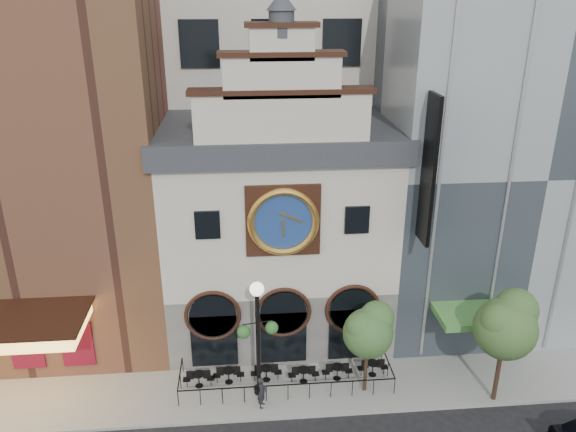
{
  "coord_description": "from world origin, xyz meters",
  "views": [
    {
      "loc": [
        -1.93,
        -20.78,
        18.87
      ],
      "look_at": [
        0.42,
        6.0,
        7.93
      ],
      "focal_mm": 35.0,
      "sensor_mm": 36.0,
      "label": 1
    }
  ],
  "objects_px": {
    "bistro_5": "(373,367)",
    "bistro_1": "(229,375)",
    "lamppost": "(258,327)",
    "tree_left": "(369,329)",
    "bistro_3": "(304,374)",
    "pedestrian": "(262,392)",
    "tree_right": "(507,324)",
    "bistro_4": "(337,371)",
    "bistro_2": "(266,373)",
    "bistro_0": "(199,379)"
  },
  "relations": [
    {
      "from": "bistro_1",
      "to": "bistro_2",
      "type": "xyz_separation_m",
      "value": [
        1.92,
        0.01,
        0.0
      ]
    },
    {
      "from": "bistro_5",
      "to": "tree_left",
      "type": "bearing_deg",
      "value": -119.81
    },
    {
      "from": "bistro_2",
      "to": "bistro_5",
      "type": "xyz_separation_m",
      "value": [
        5.53,
        -0.06,
        0.0
      ]
    },
    {
      "from": "tree_left",
      "to": "tree_right",
      "type": "relative_size",
      "value": 0.83
    },
    {
      "from": "bistro_5",
      "to": "bistro_4",
      "type": "bearing_deg",
      "value": -175.31
    },
    {
      "from": "bistro_1",
      "to": "bistro_4",
      "type": "height_order",
      "value": "same"
    },
    {
      "from": "bistro_3",
      "to": "tree_left",
      "type": "bearing_deg",
      "value": -15.75
    },
    {
      "from": "bistro_0",
      "to": "tree_left",
      "type": "distance_m",
      "value": 8.93
    },
    {
      "from": "bistro_0",
      "to": "bistro_5",
      "type": "xyz_separation_m",
      "value": [
        8.95,
        0.12,
        0.0
      ]
    },
    {
      "from": "bistro_5",
      "to": "pedestrian",
      "type": "xyz_separation_m",
      "value": [
        -5.84,
        -1.86,
        0.36
      ]
    },
    {
      "from": "bistro_1",
      "to": "tree_left",
      "type": "relative_size",
      "value": 0.33
    },
    {
      "from": "tree_right",
      "to": "bistro_2",
      "type": "bearing_deg",
      "value": 168.06
    },
    {
      "from": "bistro_2",
      "to": "pedestrian",
      "type": "distance_m",
      "value": 1.98
    },
    {
      "from": "bistro_2",
      "to": "bistro_4",
      "type": "height_order",
      "value": "same"
    },
    {
      "from": "bistro_1",
      "to": "bistro_2",
      "type": "relative_size",
      "value": 1.0
    },
    {
      "from": "lamppost",
      "to": "bistro_0",
      "type": "bearing_deg",
      "value": 156.07
    },
    {
      "from": "bistro_5",
      "to": "bistro_1",
      "type": "bearing_deg",
      "value": 179.63
    },
    {
      "from": "pedestrian",
      "to": "lamppost",
      "type": "distance_m",
      "value": 3.19
    },
    {
      "from": "bistro_2",
      "to": "bistro_5",
      "type": "relative_size",
      "value": 1.0
    },
    {
      "from": "tree_right",
      "to": "bistro_4",
      "type": "bearing_deg",
      "value": 164.06
    },
    {
      "from": "bistro_3",
      "to": "bistro_5",
      "type": "distance_m",
      "value": 3.65
    },
    {
      "from": "bistro_1",
      "to": "pedestrian",
      "type": "xyz_separation_m",
      "value": [
        1.61,
        -1.91,
        0.36
      ]
    },
    {
      "from": "bistro_4",
      "to": "pedestrian",
      "type": "relative_size",
      "value": 0.96
    },
    {
      "from": "bistro_3",
      "to": "pedestrian",
      "type": "bearing_deg",
      "value": -143.59
    },
    {
      "from": "tree_right",
      "to": "lamppost",
      "type": "bearing_deg",
      "value": 172.96
    },
    {
      "from": "bistro_2",
      "to": "bistro_4",
      "type": "relative_size",
      "value": 1.0
    },
    {
      "from": "bistro_3",
      "to": "bistro_1",
      "type": "bearing_deg",
      "value": 175.7
    },
    {
      "from": "tree_right",
      "to": "bistro_0",
      "type": "bearing_deg",
      "value": 171.5
    },
    {
      "from": "lamppost",
      "to": "tree_left",
      "type": "relative_size",
      "value": 1.29
    },
    {
      "from": "bistro_0",
      "to": "bistro_3",
      "type": "bearing_deg",
      "value": -1.31
    },
    {
      "from": "bistro_2",
      "to": "tree_left",
      "type": "bearing_deg",
      "value": -13.19
    },
    {
      "from": "bistro_2",
      "to": "bistro_4",
      "type": "bearing_deg",
      "value": -3.4
    },
    {
      "from": "bistro_3",
      "to": "bistro_5",
      "type": "bearing_deg",
      "value": 3.75
    },
    {
      "from": "lamppost",
      "to": "bistro_5",
      "type": "bearing_deg",
      "value": -1.7
    },
    {
      "from": "bistro_2",
      "to": "lamppost",
      "type": "xyz_separation_m",
      "value": [
        -0.41,
        -0.93,
        3.39
      ]
    },
    {
      "from": "bistro_2",
      "to": "pedestrian",
      "type": "height_order",
      "value": "pedestrian"
    },
    {
      "from": "bistro_2",
      "to": "bistro_5",
      "type": "distance_m",
      "value": 5.53
    },
    {
      "from": "bistro_0",
      "to": "bistro_4",
      "type": "distance_m",
      "value": 7.06
    },
    {
      "from": "bistro_4",
      "to": "tree_left",
      "type": "xyz_separation_m",
      "value": [
        1.27,
        -0.93,
        3.09
      ]
    },
    {
      "from": "bistro_2",
      "to": "pedestrian",
      "type": "bearing_deg",
      "value": -99.21
    },
    {
      "from": "bistro_3",
      "to": "bistro_0",
      "type": "bearing_deg",
      "value": 178.69
    },
    {
      "from": "bistro_1",
      "to": "bistro_4",
      "type": "distance_m",
      "value": 5.56
    },
    {
      "from": "tree_left",
      "to": "pedestrian",
      "type": "bearing_deg",
      "value": -171.57
    },
    {
      "from": "bistro_2",
      "to": "bistro_5",
      "type": "height_order",
      "value": "same"
    },
    {
      "from": "pedestrian",
      "to": "tree_right",
      "type": "relative_size",
      "value": 0.28
    },
    {
      "from": "bistro_2",
      "to": "tree_left",
      "type": "distance_m",
      "value": 5.91
    },
    {
      "from": "lamppost",
      "to": "tree_left",
      "type": "xyz_separation_m",
      "value": [
        5.31,
        -0.22,
        -0.3
      ]
    },
    {
      "from": "bistro_0",
      "to": "bistro_1",
      "type": "xyz_separation_m",
      "value": [
        1.5,
        0.16,
        0.0
      ]
    },
    {
      "from": "bistro_2",
      "to": "bistro_1",
      "type": "bearing_deg",
      "value": -179.61
    },
    {
      "from": "bistro_3",
      "to": "pedestrian",
      "type": "distance_m",
      "value": 2.76
    }
  ]
}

